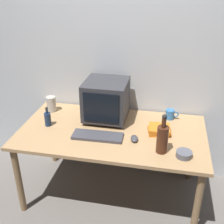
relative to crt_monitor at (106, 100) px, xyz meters
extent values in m
plane|color=slate|center=(0.10, -0.20, -0.89)|extent=(6.00, 6.00, 0.00)
cube|color=silver|center=(0.10, 0.29, 0.36)|extent=(4.00, 0.08, 2.50)
cube|color=tan|center=(0.10, -0.20, -0.21)|extent=(1.60, 0.87, 0.03)
cylinder|color=olive|center=(-0.65, -0.58, -0.56)|extent=(0.06, 0.06, 0.67)
cylinder|color=olive|center=(0.84, -0.58, -0.56)|extent=(0.06, 0.06, 0.67)
cylinder|color=olive|center=(-0.65, 0.17, -0.56)|extent=(0.06, 0.06, 0.67)
cylinder|color=olive|center=(0.84, 0.17, -0.56)|extent=(0.06, 0.06, 0.67)
cube|color=#333338|center=(0.00, 0.00, -0.18)|extent=(0.28, 0.24, 0.03)
cube|color=#333338|center=(0.00, 0.00, 0.01)|extent=(0.38, 0.38, 0.34)
cube|color=black|center=(0.00, -0.19, 0.01)|extent=(0.31, 0.01, 0.27)
cube|color=#3F3F47|center=(0.00, -0.33, -0.18)|extent=(0.42, 0.16, 0.02)
ellipsoid|color=#3F3F47|center=(0.31, -0.32, -0.17)|extent=(0.08, 0.11, 0.04)
cylinder|color=#472314|center=(0.53, -0.44, -0.08)|extent=(0.09, 0.09, 0.22)
cylinder|color=#472314|center=(0.53, -0.44, 0.06)|extent=(0.03, 0.03, 0.08)
sphere|color=#262626|center=(0.53, -0.44, 0.11)|extent=(0.04, 0.04, 0.04)
cylinder|color=navy|center=(-0.48, -0.23, -0.13)|extent=(0.06, 0.06, 0.12)
cylinder|color=navy|center=(-0.48, -0.23, -0.05)|extent=(0.02, 0.02, 0.04)
sphere|color=#262626|center=(-0.48, -0.23, -0.02)|extent=(0.02, 0.02, 0.02)
cube|color=orange|center=(0.50, -0.16, -0.18)|extent=(0.21, 0.18, 0.03)
cube|color=orange|center=(0.50, -0.16, -0.15)|extent=(0.19, 0.18, 0.03)
cylinder|color=#3370B2|center=(0.58, 0.12, -0.15)|extent=(0.08, 0.08, 0.09)
torus|color=#3370B2|center=(0.63, 0.12, -0.14)|extent=(0.06, 0.01, 0.06)
cylinder|color=#595B66|center=(0.70, -0.47, -0.17)|extent=(0.12, 0.12, 0.04)
cylinder|color=#B7B2A8|center=(-0.56, 0.05, -0.12)|extent=(0.09, 0.09, 0.15)
camera|label=1|loc=(0.52, -2.27, 1.07)|focal=45.38mm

